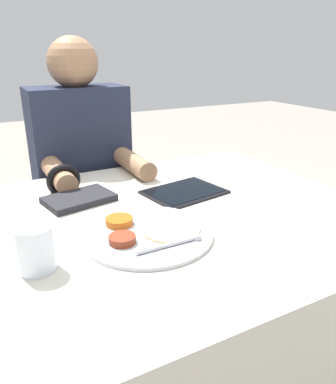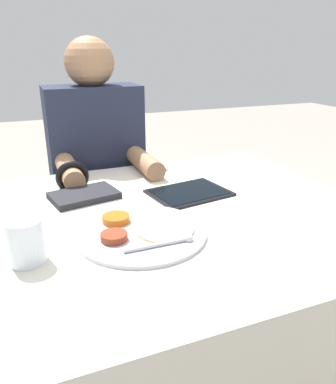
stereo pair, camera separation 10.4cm
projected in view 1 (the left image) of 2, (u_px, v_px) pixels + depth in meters
The scene contains 6 objects.
dining_table at pixel (162, 320), 1.17m from camera, with size 1.20×0.95×0.73m.
thali_tray at pixel (147, 233), 0.92m from camera, with size 0.33×0.33×0.03m.
red_notebook at pixel (79, 199), 1.13m from camera, with size 0.22×0.17×0.02m.
tablet_device at pixel (184, 192), 1.20m from camera, with size 0.26×0.22×0.01m.
person_diner at pixel (85, 199), 1.57m from camera, with size 0.38×0.46×1.20m.
drinking_glass at pixel (35, 248), 0.77m from camera, with size 0.08×0.08×0.10m.
Camera 1 is at (-0.43, -0.85, 1.16)m, focal length 35.00 mm.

